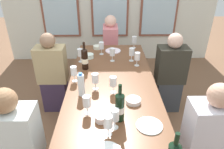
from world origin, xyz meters
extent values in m
plane|color=brown|center=(0.00, 0.00, 0.00)|extent=(12.00, 12.00, 0.00)
cube|color=brown|center=(0.00, 0.00, 0.72)|extent=(0.92, 2.35, 0.04)
cube|color=brown|center=(-0.37, 1.08, 0.35)|extent=(0.07, 0.07, 0.70)
cube|color=brown|center=(0.37, 1.08, 0.35)|extent=(0.07, 0.07, 0.70)
cylinder|color=white|center=(0.03, 0.93, 0.74)|extent=(0.22, 0.22, 0.01)
cylinder|color=white|center=(0.28, -0.61, 0.74)|extent=(0.21, 0.21, 0.01)
cylinder|color=black|center=(0.05, -0.52, 0.86)|extent=(0.08, 0.07, 0.24)
cone|color=black|center=(0.05, -0.52, 0.99)|extent=(0.08, 0.07, 0.02)
cylinder|color=black|center=(0.05, -0.52, 1.04)|extent=(0.03, 0.03, 0.08)
cylinder|color=silver|center=(0.05, -0.52, 0.85)|extent=(0.08, 0.08, 0.06)
cylinder|color=black|center=(-0.31, 0.39, 0.86)|extent=(0.07, 0.07, 0.24)
cone|color=black|center=(-0.31, 0.39, 0.99)|extent=(0.07, 0.07, 0.02)
cylinder|color=black|center=(-0.31, 0.39, 1.04)|extent=(0.03, 0.03, 0.08)
cylinder|color=#F4ECCD|center=(-0.31, 0.39, 0.85)|extent=(0.08, 0.08, 0.06)
cone|color=black|center=(0.33, -1.03, 0.99)|extent=(0.07, 0.08, 0.02)
cylinder|color=black|center=(0.33, -1.03, 1.04)|extent=(0.03, 0.03, 0.08)
cylinder|color=white|center=(-0.10, -0.53, 0.77)|extent=(0.11, 0.11, 0.05)
cylinder|color=white|center=(0.19, -0.30, 0.76)|extent=(0.14, 0.14, 0.04)
cylinder|color=white|center=(-0.29, 0.71, 0.77)|extent=(0.12, 0.12, 0.05)
cylinder|color=white|center=(-0.20, 1.03, 0.76)|extent=(0.11, 0.11, 0.05)
cylinder|color=white|center=(-0.30, -0.16, 0.85)|extent=(0.06, 0.06, 0.22)
cylinder|color=blue|center=(-0.30, -0.16, 0.97)|extent=(0.04, 0.04, 0.02)
cylinder|color=white|center=(-0.13, 0.83, 0.74)|extent=(0.06, 0.06, 0.00)
cylinder|color=white|center=(-0.13, 0.83, 0.78)|extent=(0.01, 0.01, 0.07)
cylinder|color=white|center=(-0.13, 0.83, 0.87)|extent=(0.07, 0.07, 0.09)
cylinder|color=white|center=(0.01, 0.61, 0.74)|extent=(0.06, 0.06, 0.00)
cylinder|color=white|center=(0.01, 0.61, 0.78)|extent=(0.01, 0.01, 0.07)
cylinder|color=white|center=(0.01, 0.61, 0.87)|extent=(0.07, 0.07, 0.09)
cylinder|color=maroon|center=(0.01, 0.61, 0.83)|extent=(0.06, 0.06, 0.02)
cylinder|color=white|center=(-0.39, 0.59, 0.74)|extent=(0.06, 0.06, 0.00)
cylinder|color=white|center=(-0.39, 0.59, 0.78)|extent=(0.01, 0.01, 0.07)
cylinder|color=white|center=(-0.39, 0.59, 0.87)|extent=(0.07, 0.07, 0.09)
cylinder|color=maroon|center=(-0.39, 0.59, 0.84)|extent=(0.06, 0.06, 0.03)
cylinder|color=white|center=(0.01, -0.62, 0.74)|extent=(0.06, 0.06, 0.00)
cylinder|color=white|center=(0.01, -0.62, 0.78)|extent=(0.01, 0.01, 0.07)
cylinder|color=white|center=(0.01, -0.62, 0.87)|extent=(0.07, 0.07, 0.09)
cylinder|color=white|center=(0.01, -0.12, 0.74)|extent=(0.06, 0.06, 0.00)
cylinder|color=white|center=(0.01, -0.12, 0.78)|extent=(0.01, 0.01, 0.07)
cylinder|color=white|center=(0.01, -0.12, 0.87)|extent=(0.07, 0.07, 0.09)
cylinder|color=beige|center=(0.01, -0.12, 0.83)|extent=(0.06, 0.06, 0.02)
cylinder|color=white|center=(0.31, 0.47, 0.74)|extent=(0.06, 0.06, 0.00)
cylinder|color=white|center=(0.31, 0.47, 0.78)|extent=(0.01, 0.01, 0.07)
cylinder|color=white|center=(0.31, 0.47, 0.87)|extent=(0.07, 0.07, 0.09)
cylinder|color=white|center=(0.34, 1.05, 0.74)|extent=(0.06, 0.06, 0.00)
cylinder|color=white|center=(0.34, 1.05, 0.78)|extent=(0.01, 0.01, 0.07)
cylinder|color=white|center=(0.34, 1.05, 0.87)|extent=(0.07, 0.07, 0.09)
cylinder|color=beige|center=(0.34, 1.05, 0.84)|extent=(0.06, 0.06, 0.03)
cylinder|color=white|center=(-0.22, -0.44, 0.74)|extent=(0.06, 0.06, 0.00)
cylinder|color=white|center=(-0.22, -0.44, 0.78)|extent=(0.01, 0.01, 0.07)
cylinder|color=white|center=(-0.22, -0.44, 0.87)|extent=(0.07, 0.07, 0.09)
cylinder|color=#590C19|center=(-0.22, -0.44, 0.84)|extent=(0.06, 0.06, 0.04)
cylinder|color=white|center=(0.26, 0.61, 0.74)|extent=(0.06, 0.06, 0.00)
cylinder|color=white|center=(0.26, 0.61, 0.78)|extent=(0.01, 0.01, 0.07)
cylinder|color=white|center=(0.26, 0.61, 0.87)|extent=(0.07, 0.07, 0.09)
cylinder|color=beige|center=(0.26, 0.61, 0.83)|extent=(0.06, 0.06, 0.02)
cylinder|color=white|center=(-0.40, 0.10, 0.74)|extent=(0.06, 0.06, 0.00)
cylinder|color=white|center=(-0.40, 0.10, 0.78)|extent=(0.01, 0.01, 0.07)
cylinder|color=white|center=(-0.40, 0.10, 0.87)|extent=(0.07, 0.07, 0.09)
cylinder|color=white|center=(-0.05, -0.69, 0.74)|extent=(0.06, 0.06, 0.00)
cylinder|color=white|center=(-0.05, -0.69, 0.78)|extent=(0.01, 0.01, 0.07)
cylinder|color=white|center=(-0.05, -0.69, 0.87)|extent=(0.07, 0.07, 0.09)
cylinder|color=beige|center=(-0.05, -0.69, 0.83)|extent=(0.06, 0.06, 0.03)
cylinder|color=white|center=(-0.17, -0.06, 0.74)|extent=(0.06, 0.06, 0.00)
cylinder|color=white|center=(-0.17, -0.06, 0.78)|extent=(0.01, 0.01, 0.07)
cylinder|color=white|center=(-0.17, -0.06, 0.87)|extent=(0.07, 0.07, 0.09)
cylinder|color=maroon|center=(-0.17, -0.06, 0.84)|extent=(0.06, 0.06, 0.04)
cube|color=#392B44|center=(-0.78, 0.63, 0.23)|extent=(0.32, 0.24, 0.45)
cube|color=tan|center=(-0.78, 0.63, 0.69)|extent=(0.38, 0.24, 0.48)
sphere|color=#977258|center=(-0.78, 0.63, 1.02)|extent=(0.19, 0.19, 0.19)
cube|color=#35393F|center=(0.78, 0.59, 0.23)|extent=(0.32, 0.24, 0.45)
cube|color=#2F2D24|center=(0.78, 0.59, 0.69)|extent=(0.38, 0.24, 0.48)
sphere|color=beige|center=(0.78, 0.59, 1.02)|extent=(0.19, 0.19, 0.19)
cube|color=silver|center=(-0.78, -0.63, 0.69)|extent=(0.38, 0.24, 0.48)
sphere|color=#9A6F4C|center=(-0.78, -0.63, 1.02)|extent=(0.19, 0.19, 0.19)
cube|color=silver|center=(0.78, -0.59, 0.69)|extent=(0.38, 0.24, 0.48)
sphere|color=tan|center=(0.78, -0.59, 1.02)|extent=(0.19, 0.19, 0.19)
cube|color=#29312F|center=(0.00, 1.52, 0.23)|extent=(0.24, 0.32, 0.45)
cube|color=#DF7C84|center=(0.00, 1.52, 0.69)|extent=(0.24, 0.38, 0.48)
sphere|color=beige|center=(0.00, 1.52, 1.02)|extent=(0.19, 0.19, 0.19)
camera|label=1|loc=(-0.04, -1.87, 1.90)|focal=33.93mm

